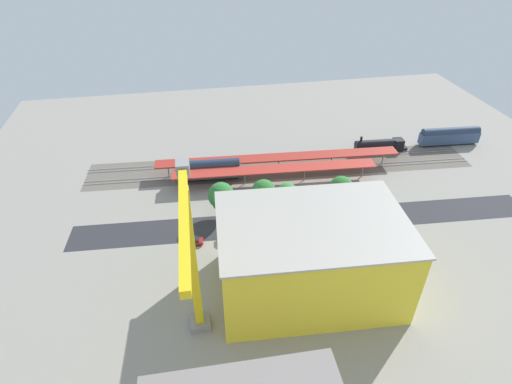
{
  "coord_description": "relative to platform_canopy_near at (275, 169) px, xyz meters",
  "views": [
    {
      "loc": [
        26.11,
        76.8,
        62.28
      ],
      "look_at": [
        11.62,
        -1.12,
        6.87
      ],
      "focal_mm": 28.53,
      "sensor_mm": 36.0,
      "label": 1
    }
  ],
  "objects": [
    {
      "name": "parked_car_0",
      "position": [
        -14.81,
        21.12,
        -3.5
      ],
      "size": [
        4.32,
        2.06,
        1.68
      ],
      "color": "black",
      "rests_on": "ground"
    },
    {
      "name": "street_tree_3",
      "position": [
        -14.21,
        12.46,
        0.42
      ],
      "size": [
        6.0,
        6.0,
        7.67
      ],
      "color": "brown",
      "rests_on": "ground"
    },
    {
      "name": "parked_car_1",
      "position": [
        -7.78,
        22.01,
        -3.46
      ],
      "size": [
        4.33,
        2.05,
        1.77
      ],
      "color": "black",
      "rests_on": "ground"
    },
    {
      "name": "locomotive",
      "position": [
        -36.46,
        -11.3,
        -2.38
      ],
      "size": [
        16.69,
        3.89,
        5.2
      ],
      "color": "black",
      "rests_on": "ground"
    },
    {
      "name": "ground_plane",
      "position": [
        -3.82,
        14.64,
        -4.25
      ],
      "size": [
        178.61,
        178.61,
        0.0
      ],
      "primitive_type": "plane",
      "color": "gray",
      "rests_on": "ground"
    },
    {
      "name": "construction_building",
      "position": [
        2.02,
        38.36,
        3.94
      ],
      "size": [
        35.11,
        24.41,
        16.37
      ],
      "primitive_type": "cube",
      "rotation": [
        0.0,
        0.0,
        -0.07
      ],
      "color": "yellow",
      "rests_on": "ground"
    },
    {
      "name": "street_tree_1",
      "position": [
        5.65,
        12.2,
        1.7
      ],
      "size": [
        5.83,
        5.83,
        8.87
      ],
      "color": "brown",
      "rests_on": "ground"
    },
    {
      "name": "construction_roof_slab",
      "position": [
        2.02,
        38.36,
        12.33
      ],
      "size": [
        35.75,
        25.05,
        0.4
      ],
      "primitive_type": "cube",
      "rotation": [
        0.0,
        0.0,
        -0.07
      ],
      "color": "#ADA89E",
      "rests_on": "construction_building"
    },
    {
      "name": "parked_car_2",
      "position": [
        -0.11,
        21.08,
        -3.44
      ],
      "size": [
        4.42,
        2.31,
        1.82
      ],
      "color": "black",
      "rests_on": "ground"
    },
    {
      "name": "box_truck_2",
      "position": [
        -4.61,
        22.67,
        -2.52
      ],
      "size": [
        10.21,
        2.45,
        3.53
      ],
      "color": "black",
      "rests_on": "ground"
    },
    {
      "name": "platform_canopy_near",
      "position": [
        0.0,
        0.0,
        0.0
      ],
      "size": [
        55.67,
        8.25,
        4.45
      ],
      "color": "#B73328",
      "rests_on": "ground"
    },
    {
      "name": "street_tree_2",
      "position": [
        16.25,
        12.57,
        -0.14
      ],
      "size": [
        4.07,
        4.07,
        6.17
      ],
      "color": "brown",
      "rests_on": "ground"
    },
    {
      "name": "passenger_coach",
      "position": [
        -59.43,
        -11.31,
        -1.18
      ],
      "size": [
        19.36,
        4.14,
        5.83
      ],
      "color": "black",
      "rests_on": "ground"
    },
    {
      "name": "street_tree_0",
      "position": [
        16.05,
        12.28,
        1.86
      ],
      "size": [
        6.4,
        6.4,
        9.32
      ],
      "color": "brown",
      "rests_on": "ground"
    },
    {
      "name": "track_rails",
      "position": [
        -3.82,
        -8.15,
        -4.07
      ],
      "size": [
        111.39,
        15.25,
        0.12
      ],
      "color": "#9E9EA8",
      "rests_on": "ground"
    },
    {
      "name": "platform_canopy_far",
      "position": [
        -2.43,
        -6.1,
        -0.15
      ],
      "size": [
        69.61,
        8.99,
        4.34
      ],
      "color": "#A82D23",
      "rests_on": "ground"
    },
    {
      "name": "street_asphalt",
      "position": [
        -3.82,
        18.16,
        -4.25
      ],
      "size": [
        111.98,
        16.37,
        0.01
      ],
      "primitive_type": "cube",
      "rotation": [
        0.0,
        0.0,
        -0.07
      ],
      "color": "#2D2D33",
      "rests_on": "ground"
    },
    {
      "name": "parked_car_3",
      "position": [
        8.57,
        21.21,
        -3.47
      ],
      "size": [
        4.63,
        2.21,
        1.73
      ],
      "color": "black",
      "rests_on": "ground"
    },
    {
      "name": "street_tree_4",
      "position": [
        -0.1,
        12.69,
        0.87
      ],
      "size": [
        5.05,
        5.05,
        7.67
      ],
      "color": "brown",
      "rests_on": "ground"
    },
    {
      "name": "traffic_light",
      "position": [
        0.31,
        13.27,
        -0.16
      ],
      "size": [
        0.5,
        0.36,
        6.11
      ],
      "color": "#333333",
      "rests_on": "ground"
    },
    {
      "name": "rail_bed",
      "position": [
        -3.82,
        -8.15,
        -4.25
      ],
      "size": [
        112.33,
        21.66,
        0.01
      ],
      "primitive_type": "cube",
      "rotation": [
        0.0,
        0.0,
        -0.07
      ],
      "color": "#665E54",
      "rests_on": "ground"
    },
    {
      "name": "parked_car_5",
      "position": [
        23.51,
        21.44,
        -3.5
      ],
      "size": [
        4.24,
        2.21,
        1.7
      ],
      "color": "black",
      "rests_on": "ground"
    },
    {
      "name": "box_truck_1",
      "position": [
        8.49,
        22.8,
        -2.57
      ],
      "size": [
        9.39,
        2.91,
        3.39
      ],
      "color": "black",
      "rests_on": "ground"
    },
    {
      "name": "parked_car_4",
      "position": [
        15.85,
        21.96,
        -3.47
      ],
      "size": [
        4.46,
        2.35,
        1.74
      ],
      "color": "black",
      "rests_on": "ground"
    },
    {
      "name": "box_truck_0",
      "position": [
        -4.19,
        22.66,
        -2.63
      ],
      "size": [
        9.16,
        2.39,
        3.22
      ],
      "color": "black",
      "rests_on": "ground"
    },
    {
      "name": "tower_crane",
      "position": [
        23.75,
        45.51,
        14.6
      ],
      "size": [
        3.6,
        25.7,
        31.73
      ],
      "color": "gray",
      "rests_on": "ground"
    },
    {
      "name": "freight_coach_far",
      "position": [
        17.2,
        -5.0,
        -1.08
      ],
      "size": [
        16.93,
        4.04,
        6.01
      ],
      "color": "black",
      "rests_on": "ground"
    }
  ]
}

